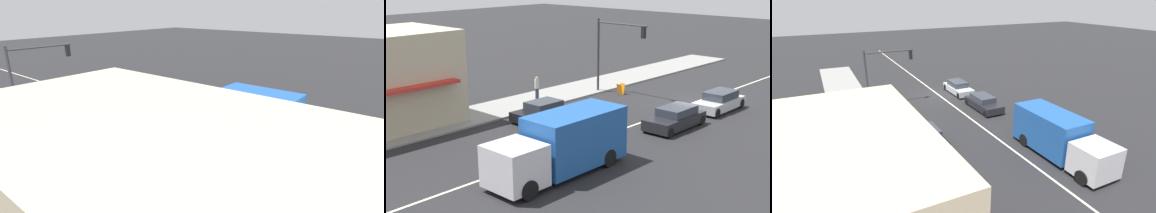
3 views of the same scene
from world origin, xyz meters
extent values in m
plane|color=#232326|center=(0.00, 18.00, 0.00)|extent=(160.00, 160.00, 0.00)
cube|color=gray|center=(9.00, 18.50, 0.06)|extent=(4.00, 73.00, 0.12)
cube|color=beige|center=(0.00, 0.00, 0.00)|extent=(0.16, 60.00, 0.01)
cube|color=red|center=(7.75, 18.70, 2.92)|extent=(0.70, 8.00, 0.20)
cylinder|color=#333338|center=(7.55, 1.82, 2.92)|extent=(0.18, 0.18, 5.60)
cylinder|color=#333338|center=(5.30, 1.82, 5.42)|extent=(4.50, 0.12, 0.12)
cube|color=black|center=(3.35, 1.82, 4.97)|extent=(0.28, 0.24, 0.84)
sphere|color=red|center=(3.35, 1.69, 5.24)|extent=(0.18, 0.18, 0.18)
sphere|color=gold|center=(3.35, 1.69, 4.97)|extent=(0.18, 0.18, 0.18)
sphere|color=green|center=(3.35, 1.69, 4.70)|extent=(0.18, 0.18, 0.18)
cylinder|color=#282D42|center=(8.70, 7.27, 0.56)|extent=(0.26, 0.26, 0.88)
cylinder|color=#B7B2A8|center=(8.70, 7.27, 1.32)|extent=(0.34, 0.34, 0.64)
sphere|color=tan|center=(8.70, 7.27, 1.75)|extent=(0.22, 0.22, 0.22)
cube|color=orange|center=(5.61, 1.25, 0.43)|extent=(0.45, 0.21, 0.84)
cube|color=orange|center=(5.61, 1.57, 0.43)|extent=(0.45, 0.21, 0.84)
cube|color=silver|center=(-2.20, 18.82, 1.22)|extent=(2.28, 2.20, 1.90)
cube|color=#1E519E|center=(-2.20, 14.97, 1.57)|extent=(2.40, 5.10, 2.60)
cylinder|color=black|center=(-3.28, 19.02, 0.45)|extent=(0.28, 0.90, 0.90)
cylinder|color=black|center=(-1.12, 19.02, 0.45)|extent=(0.28, 0.90, 0.90)
cylinder|color=black|center=(-3.28, 13.72, 0.45)|extent=(0.28, 0.90, 0.90)
cylinder|color=black|center=(-1.12, 13.72, 0.45)|extent=(0.28, 0.90, 0.90)
cube|color=#B7BABF|center=(-2.20, 0.59, 0.49)|extent=(1.79, 4.31, 0.62)
cube|color=#2D333D|center=(-2.20, 0.37, 1.07)|extent=(1.52, 2.37, 0.54)
cylinder|color=black|center=(-2.99, 2.32, 0.33)|extent=(0.22, 0.65, 0.65)
cylinder|color=black|center=(-1.41, 2.32, 0.33)|extent=(0.22, 0.65, 0.65)
cylinder|color=black|center=(-2.99, -1.14, 0.33)|extent=(0.22, 0.65, 0.65)
cylinder|color=black|center=(-1.41, -1.14, 0.33)|extent=(0.22, 0.65, 0.65)
cube|color=black|center=(5.00, 10.36, 0.46)|extent=(1.81, 3.92, 0.59)
cube|color=#2D333D|center=(5.00, 10.16, 0.99)|extent=(1.54, 2.15, 0.47)
cylinder|color=black|center=(4.19, 11.92, 0.30)|extent=(0.22, 0.61, 0.61)
cylinder|color=black|center=(5.81, 11.92, 0.30)|extent=(0.22, 0.61, 0.61)
cylinder|color=black|center=(4.19, 8.80, 0.30)|extent=(0.22, 0.61, 0.61)
cylinder|color=black|center=(5.81, 8.80, 0.30)|extent=(0.22, 0.61, 0.61)
cube|color=black|center=(-2.20, 6.08, 0.49)|extent=(1.85, 4.36, 0.65)
cube|color=#2D333D|center=(-2.20, 5.86, 1.07)|extent=(1.57, 2.40, 0.50)
cylinder|color=black|center=(-3.02, 7.87, 0.30)|extent=(0.22, 0.61, 0.61)
cylinder|color=black|center=(-1.38, 7.87, 0.30)|extent=(0.22, 0.61, 0.61)
cylinder|color=black|center=(-3.02, 4.30, 0.30)|extent=(0.22, 0.61, 0.61)
cylinder|color=black|center=(-1.38, 4.30, 0.30)|extent=(0.22, 0.61, 0.61)
camera|label=1|loc=(15.12, 23.12, 8.07)|focal=28.00mm
camera|label=2|loc=(-18.90, 32.98, 9.69)|focal=50.00mm
camera|label=3|loc=(11.53, 28.95, 10.35)|focal=28.00mm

